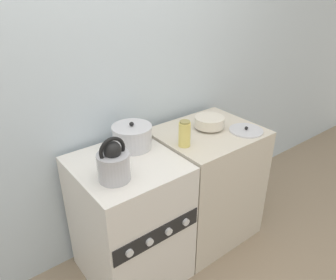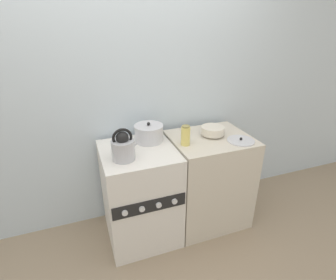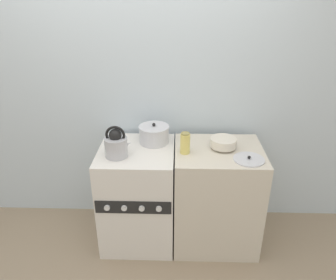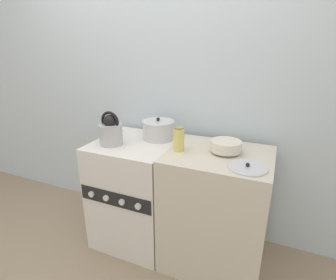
{
  "view_description": "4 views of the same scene",
  "coord_description": "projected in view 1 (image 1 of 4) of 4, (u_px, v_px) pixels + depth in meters",
  "views": [
    {
      "loc": [
        -0.8,
        -1.13,
        1.85
      ],
      "look_at": [
        0.32,
        0.32,
        0.91
      ],
      "focal_mm": 35.0,
      "sensor_mm": 36.0,
      "label": 1
    },
    {
      "loc": [
        -0.42,
        -1.54,
        1.82
      ],
      "look_at": [
        0.25,
        0.27,
        0.93
      ],
      "focal_mm": 28.0,
      "sensor_mm": 36.0,
      "label": 2
    },
    {
      "loc": [
        0.32,
        -1.99,
        2.06
      ],
      "look_at": [
        0.25,
        0.3,
        0.96
      ],
      "focal_mm": 35.0,
      "sensor_mm": 36.0,
      "label": 3
    },
    {
      "loc": [
        0.98,
        -1.32,
        1.55
      ],
      "look_at": [
        0.28,
        0.3,
        0.92
      ],
      "focal_mm": 28.0,
      "sensor_mm": 36.0,
      "label": 4
    }
  ],
  "objects": [
    {
      "name": "wall_back",
      "position": [
        90.0,
        83.0,
        1.99
      ],
      "size": [
        7.0,
        0.06,
        2.5
      ],
      "color": "silver",
      "rests_on": "ground_plane"
    },
    {
      "name": "stove",
      "position": [
        130.0,
        220.0,
        2.1
      ],
      "size": [
        0.6,
        0.64,
        0.86
      ],
      "color": "silver",
      "rests_on": "ground_plane"
    },
    {
      "name": "counter",
      "position": [
        206.0,
        184.0,
        2.44
      ],
      "size": [
        0.69,
        0.6,
        0.88
      ],
      "color": "beige",
      "rests_on": "ground_plane"
    },
    {
      "name": "kettle",
      "position": [
        114.0,
        163.0,
        1.7
      ],
      "size": [
        0.21,
        0.17,
        0.25
      ],
      "color": "#B2B2B7",
      "rests_on": "stove"
    },
    {
      "name": "cooking_pot",
      "position": [
        132.0,
        137.0,
        2.04
      ],
      "size": [
        0.25,
        0.25,
        0.17
      ],
      "color": "silver",
      "rests_on": "stove"
    },
    {
      "name": "enamel_bowl",
      "position": [
        209.0,
        122.0,
        2.26
      ],
      "size": [
        0.2,
        0.2,
        0.08
      ],
      "color": "beige",
      "rests_on": "counter"
    },
    {
      "name": "storage_jar",
      "position": [
        185.0,
        134.0,
        2.02
      ],
      "size": [
        0.07,
        0.07,
        0.17
      ],
      "color": "#E0CC66",
      "rests_on": "counter"
    },
    {
      "name": "loose_pot_lid",
      "position": [
        246.0,
        130.0,
        2.24
      ],
      "size": [
        0.23,
        0.23,
        0.03
      ],
      "color": "silver",
      "rests_on": "counter"
    }
  ]
}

